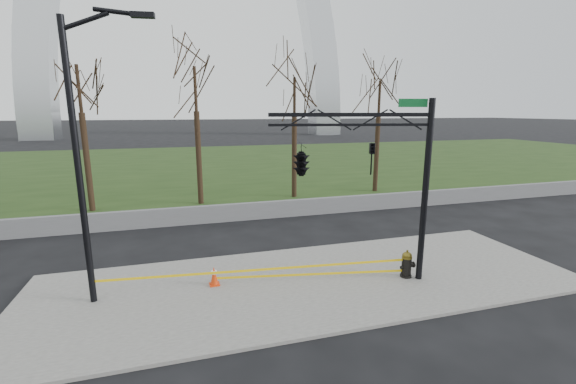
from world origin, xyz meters
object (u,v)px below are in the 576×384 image
object	(u,v)px
fire_hydrant	(407,264)
traffic_signal_mast	(326,160)
traffic_cone	(214,276)
street_light	(85,145)

from	to	relation	value
fire_hydrant	traffic_signal_mast	bearing A→B (deg)	166.92
fire_hydrant	traffic_signal_mast	distance (m)	4.62
fire_hydrant	traffic_signal_mast	world-z (taller)	traffic_signal_mast
fire_hydrant	traffic_signal_mast	xyz separation A→B (m)	(-2.84, 0.43, 3.61)
traffic_cone	traffic_signal_mast	xyz separation A→B (m)	(3.48, -0.76, 3.74)
fire_hydrant	traffic_signal_mast	size ratio (longest dim) A/B	0.16
traffic_cone	traffic_signal_mast	distance (m)	5.16
fire_hydrant	traffic_cone	xyz separation A→B (m)	(-6.32, 1.19, -0.12)
fire_hydrant	street_light	world-z (taller)	street_light
traffic_cone	street_light	world-z (taller)	street_light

